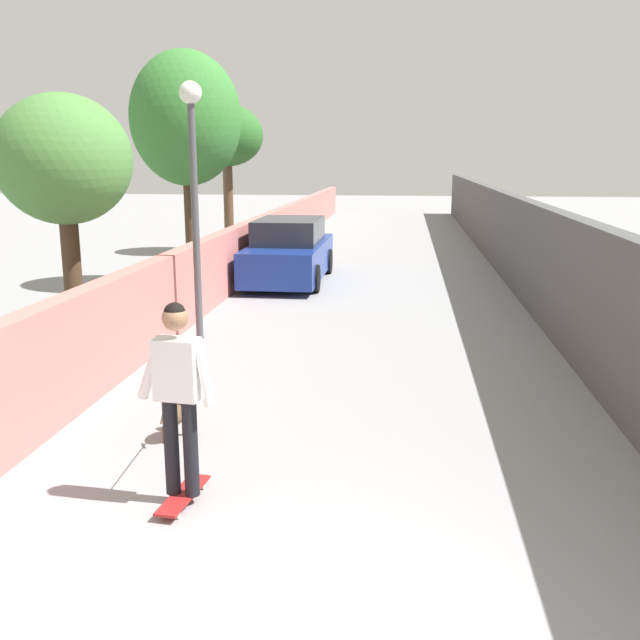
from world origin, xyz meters
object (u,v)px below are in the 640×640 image
Objects in this scene: skateboard at (183,495)px; tree_left_near at (186,120)px; tree_left_distant at (227,137)px; lamp_post at (193,166)px; tree_left_far at (64,162)px; car_near at (289,253)px; dog at (175,414)px; person_skateboarder at (178,384)px.

tree_left_near is at bearing 16.37° from skateboard.
tree_left_distant is 10.90m from lamp_post.
car_near is at bearing -19.83° from tree_left_far.
dog is (-8.90, -2.50, -3.54)m from tree_left_near.
tree_left_far is at bearing 115.20° from lamp_post.
lamp_post is 6.14m from car_near.
tree_left_near is at bearing 18.21° from lamp_post.
person_skateboarder is (-5.64, -1.49, -1.75)m from lamp_post.
tree_left_near is 3.91m from car_near.
dog is at bearing -141.28° from tree_left_far.
lamp_post is 6.47m from skateboard.
person_skateboarder reaches higher than car_near.
tree_left_distant is at bearing 1.80° from tree_left_far.
skateboard is at bearing 0.00° from person_skateboarder.
tree_left_near is 6.51× the size of skateboard.
tree_left_near is 6.03m from tree_left_distant.
person_skateboarder is (-4.81, -3.26, -1.81)m from tree_left_far.
car_near is at bearing -5.98° from lamp_post.
person_skateboarder is at bearing -163.63° from tree_left_near.
person_skateboarder is at bearing -175.51° from car_near.
tree_left_far reaches higher than person_skateboarder.
skateboard is 0.48× the size of dog.
tree_left_far reaches higher than car_near.
tree_left_near is at bearing -2.36° from tree_left_far.
skateboard is at bearing -145.93° from tree_left_far.
tree_left_near is at bearing -174.40° from tree_left_distant.
lamp_post is at bearing -64.80° from tree_left_far.
tree_left_distant is 15.57m from dog.
tree_left_far is 2.29× the size of dog.
dog is 9.97m from car_near.
person_skateboarder is (-16.31, -3.62, -2.48)m from tree_left_distant.
lamp_post is at bearing 14.81° from person_skateboarder.
person_skateboarder is at bearing -159.40° from dog.
tree_left_near is 11.09m from person_skateboarder.
car_near is (-4.95, -2.72, -2.86)m from tree_left_distant.
tree_left_near is 5.58m from tree_left_far.
car_near is (1.05, -2.14, -3.10)m from tree_left_near.
person_skateboarder reaches higher than dog.
tree_left_near is 5.01m from lamp_post.
skateboard is 1.53m from dog.
person_skateboarder is at bearing 180.00° from skateboard.
tree_left_far is 0.86× the size of tree_left_distant.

